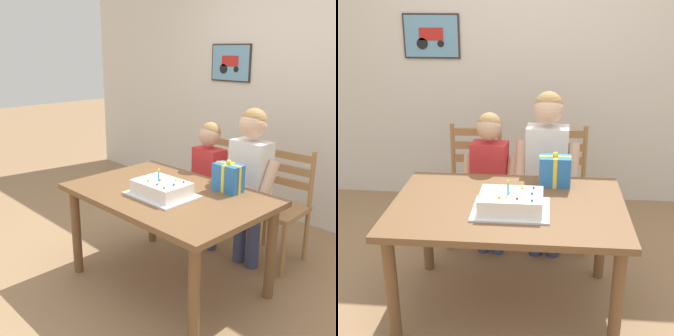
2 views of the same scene
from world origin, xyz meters
The scene contains 9 objects.
ground_plane centered at (0.00, 0.00, 0.00)m, with size 20.00×20.00×0.00m, color #997551.
back_wall centered at (0.00, 1.77, 1.30)m, with size 6.40×0.11×2.60m.
dining_table centered at (0.00, 0.00, 0.63)m, with size 1.38×0.93×0.72m.
birthday_cake centered at (0.02, -0.09, 0.77)m, with size 0.44×0.34×0.19m.
gift_box_red_large centered at (0.27, 0.31, 0.82)m, with size 0.20×0.13×0.23m.
chair_left centered at (-0.34, 0.90, 0.47)m, with size 0.44×0.44×0.92m.
chair_right centered at (0.34, 0.90, 0.47)m, with size 0.44×0.44×0.92m.
child_older centered at (0.22, 0.65, 0.77)m, with size 0.47×0.27×1.26m.
child_younger centered at (-0.19, 0.65, 0.67)m, with size 0.41×0.24×1.11m.
Camera 2 is at (0.21, -2.47, 1.88)m, focal length 49.36 mm.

